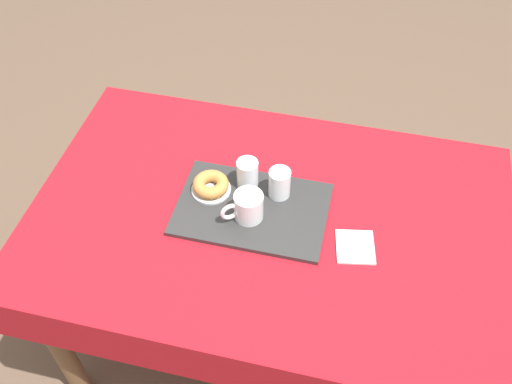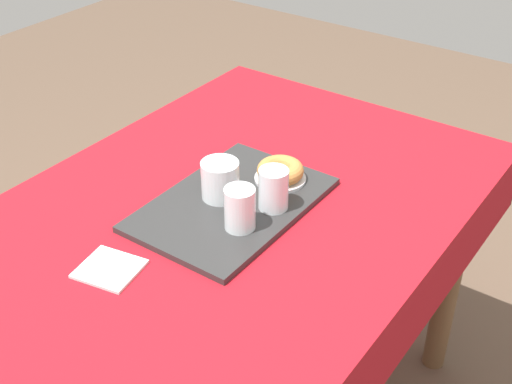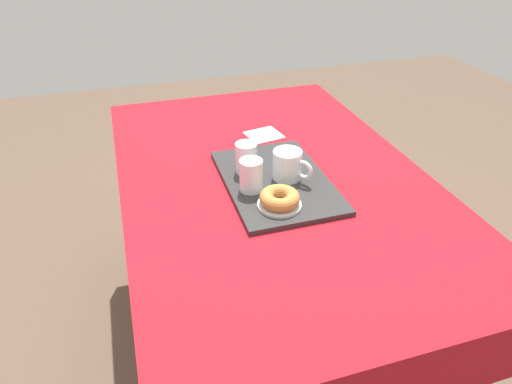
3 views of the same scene
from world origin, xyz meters
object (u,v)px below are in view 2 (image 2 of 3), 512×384
(water_glass_far, at_px, (273,191))
(donut_plate_left, at_px, (280,179))
(serving_tray, at_px, (232,204))
(tea_mug_left, at_px, (220,180))
(paper_napkin, at_px, (110,269))
(sugar_donut_left, at_px, (280,170))
(dining_table, at_px, (216,255))
(water_glass_near, at_px, (240,211))

(water_glass_far, height_order, donut_plate_left, water_glass_far)
(serving_tray, relative_size, tea_mug_left, 3.82)
(water_glass_far, xyz_separation_m, paper_napkin, (-0.33, 0.14, -0.05))
(water_glass_far, bearing_deg, serving_tray, 111.68)
(serving_tray, xyz_separation_m, sugar_donut_left, (0.13, -0.04, 0.03))
(dining_table, xyz_separation_m, water_glass_far, (0.08, -0.09, 0.15))
(sugar_donut_left, bearing_deg, dining_table, 166.49)
(serving_tray, bearing_deg, paper_napkin, 168.50)
(dining_table, xyz_separation_m, sugar_donut_left, (0.18, -0.04, 0.14))
(water_glass_near, distance_m, paper_napkin, 0.27)
(tea_mug_left, relative_size, water_glass_near, 1.24)
(sugar_donut_left, bearing_deg, donut_plate_left, -90.00)
(water_glass_near, distance_m, sugar_donut_left, 0.20)
(dining_table, xyz_separation_m, paper_napkin, (-0.25, 0.05, 0.10))
(tea_mug_left, bearing_deg, water_glass_far, -75.65)
(donut_plate_left, bearing_deg, sugar_donut_left, 90.00)
(serving_tray, bearing_deg, water_glass_near, -132.98)
(serving_tray, bearing_deg, sugar_donut_left, -15.54)
(water_glass_far, distance_m, sugar_donut_left, 0.11)
(water_glass_far, bearing_deg, donut_plate_left, 25.87)
(water_glass_far, bearing_deg, dining_table, 133.04)
(sugar_donut_left, bearing_deg, tea_mug_left, 151.48)
(serving_tray, xyz_separation_m, paper_napkin, (-0.30, 0.06, -0.00))
(water_glass_near, distance_m, donut_plate_left, 0.20)
(serving_tray, bearing_deg, dining_table, 171.77)
(dining_table, relative_size, tea_mug_left, 12.18)
(water_glass_near, relative_size, water_glass_far, 1.00)
(sugar_donut_left, bearing_deg, water_glass_far, -154.13)
(sugar_donut_left, xyz_separation_m, paper_napkin, (-0.43, 0.10, -0.04))
(tea_mug_left, relative_size, water_glass_far, 1.24)
(tea_mug_left, height_order, paper_napkin, tea_mug_left)
(tea_mug_left, xyz_separation_m, paper_napkin, (-0.30, 0.03, -0.05))
(dining_table, bearing_deg, paper_napkin, 167.83)
(serving_tray, height_order, tea_mug_left, tea_mug_left)
(water_glass_near, bearing_deg, sugar_donut_left, 9.47)
(sugar_donut_left, bearing_deg, water_glass_near, -170.53)
(dining_table, bearing_deg, water_glass_far, -46.96)
(dining_table, xyz_separation_m, donut_plate_left, (0.18, -0.04, 0.12))
(dining_table, height_order, donut_plate_left, donut_plate_left)
(water_glass_near, bearing_deg, tea_mug_left, 56.36)
(dining_table, distance_m, sugar_donut_left, 0.23)
(serving_tray, relative_size, water_glass_far, 4.72)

